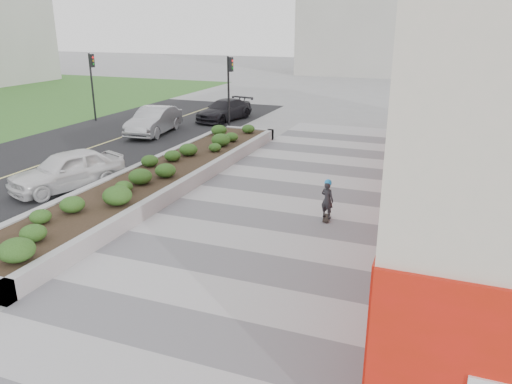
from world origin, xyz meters
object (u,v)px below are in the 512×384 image
Objects in this scene: traffic_signal_near at (230,82)px; skateboarder at (327,199)px; car_white at (67,170)px; car_silver at (154,121)px; planter at (161,174)px; traffic_signal_far at (92,77)px; car_dark at (224,110)px.

skateboarder is at bearing -53.87° from traffic_signal_near.
car_white is at bearing -95.93° from traffic_signal_near.
skateboarder is at bearing -44.30° from car_silver.
traffic_signal_far is (-10.93, 10.00, 2.34)m from planter.
traffic_signal_near is at bearing 116.59° from skateboarder.
traffic_signal_far is 0.93× the size of car_dark.
car_dark reaches higher than planter.
skateboarder is 0.30× the size of car_silver.
car_silver reaches higher than car_white.
car_silver is 5.59m from car_dark.
traffic_signal_near reaches higher than car_silver.
skateboarder is at bearing -43.10° from car_dark.
car_white is 0.96× the size of car_dark.
car_white reaches higher than skateboarder.
traffic_signal_near reaches higher than planter.
traffic_signal_far reaches higher than car_dark.
traffic_signal_far reaches higher than skateboarder.
skateboarder is 15.24m from car_silver.
car_white is at bearing 172.96° from skateboarder.
planter is at bearing -64.22° from car_dark.
traffic_signal_near reaches higher than car_white.
car_dark is at bearing 104.15° from planter.
traffic_signal_near and traffic_signal_far have the same top height.
traffic_signal_near is 4.83m from car_silver.
car_silver is at bearing -143.38° from traffic_signal_near.
planter is 4.29× the size of traffic_signal_near.
planter is 3.93× the size of car_silver.
traffic_signal_far is 0.92× the size of car_silver.
traffic_signal_near is 12.48m from car_white.
traffic_signal_near is 0.97× the size of car_white.
car_white is 9.89m from car_silver.
car_silver is (5.67, -2.12, -2.01)m from traffic_signal_far.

